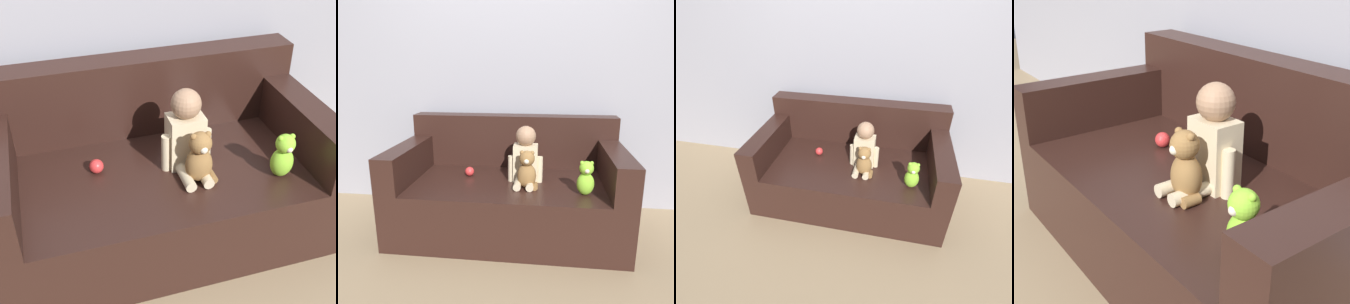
{
  "view_description": "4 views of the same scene",
  "coord_description": "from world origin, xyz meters",
  "views": [
    {
      "loc": [
        -0.52,
        -1.84,
        1.83
      ],
      "look_at": [
        0.01,
        -0.1,
        0.56
      ],
      "focal_mm": 50.0,
      "sensor_mm": 36.0,
      "label": 1
    },
    {
      "loc": [
        0.27,
        -2.36,
        1.27
      ],
      "look_at": [
        -0.01,
        -0.14,
        0.67
      ],
      "focal_mm": 35.0,
      "sensor_mm": 36.0,
      "label": 2
    },
    {
      "loc": [
        0.36,
        -1.95,
        1.84
      ],
      "look_at": [
        -0.03,
        -0.14,
        0.6
      ],
      "focal_mm": 28.0,
      "sensor_mm": 36.0,
      "label": 3
    },
    {
      "loc": [
        1.38,
        -1.09,
        1.28
      ],
      "look_at": [
        -0.02,
        -0.06,
        0.52
      ],
      "focal_mm": 50.0,
      "sensor_mm": 36.0,
      "label": 4
    }
  ],
  "objects": [
    {
      "name": "couch",
      "position": [
        0.0,
        0.06,
        0.3
      ],
      "size": [
        1.71,
        0.94,
        0.85
      ],
      "color": "black",
      "rests_on": "ground_plane"
    },
    {
      "name": "person_baby",
      "position": [
        0.13,
        -0.03,
        0.6
      ],
      "size": [
        0.26,
        0.31,
        0.42
      ],
      "color": "beige",
      "rests_on": "couch"
    },
    {
      "name": "toy_ball",
      "position": [
        -0.32,
        0.04,
        0.45
      ],
      "size": [
        0.07,
        0.07,
        0.07
      ],
      "color": "red",
      "rests_on": "couch"
    },
    {
      "name": "wall_back",
      "position": [
        0.0,
        0.55,
        1.3
      ],
      "size": [
        8.0,
        0.05,
        2.6
      ],
      "color": "#93939E",
      "rests_on": "ground_plane"
    },
    {
      "name": "ground_plane",
      "position": [
        0.0,
        0.0,
        0.0
      ],
      "size": [
        12.0,
        12.0,
        0.0
      ],
      "primitive_type": "plane",
      "color": "#9E8460"
    },
    {
      "name": "plush_toy_side",
      "position": [
        0.54,
        -0.25,
        0.54
      ],
      "size": [
        0.12,
        0.11,
        0.24
      ],
      "color": "#8CD133",
      "rests_on": "couch"
    },
    {
      "name": "teddy_bear_brown",
      "position": [
        0.15,
        -0.17,
        0.55
      ],
      "size": [
        0.16,
        0.13,
        0.28
      ],
      "color": "olive",
      "rests_on": "couch"
    }
  ]
}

